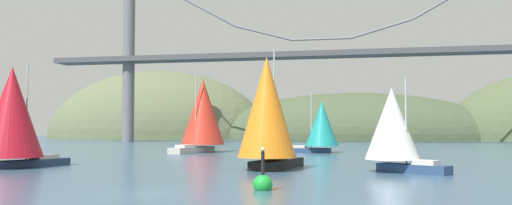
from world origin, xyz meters
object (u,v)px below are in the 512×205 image
sailboat_scarlet_sail (202,113)px  channel_buoy (263,183)px  sailboat_orange_sail (268,111)px  sailboat_teal_sail (321,125)px  sailboat_white_mainsail (393,126)px  sailboat_crimson_sail (13,114)px

sailboat_scarlet_sail → channel_buoy: bearing=-68.2°
sailboat_orange_sail → sailboat_teal_sail: bearing=87.9°
sailboat_teal_sail → sailboat_white_mainsail: sailboat_teal_sail is taller
sailboat_white_mainsail → channel_buoy: size_ratio=2.78×
sailboat_crimson_sail → channel_buoy: size_ratio=3.48×
sailboat_crimson_sail → sailboat_white_mainsail: sailboat_crimson_sail is taller
sailboat_scarlet_sail → sailboat_teal_sail: bearing=6.3°
sailboat_crimson_sail → sailboat_scarlet_sail: bearing=78.1°
sailboat_orange_sail → sailboat_scarlet_sail: bearing=116.8°
sailboat_scarlet_sail → sailboat_orange_sail: bearing=-63.2°
sailboat_teal_sail → channel_buoy: 46.28m
sailboat_teal_sail → sailboat_scarlet_sail: size_ratio=0.77×
sailboat_crimson_sail → sailboat_teal_sail: size_ratio=1.11×
sailboat_white_mainsail → sailboat_teal_sail: bearing=105.5°
sailboat_crimson_sail → sailboat_white_mainsail: size_ratio=1.25×
sailboat_white_mainsail → channel_buoy: bearing=-117.4°
sailboat_crimson_sail → sailboat_white_mainsail: bearing=4.4°
channel_buoy → sailboat_orange_sail: bearing=100.0°
sailboat_orange_sail → sailboat_scarlet_sail: 33.87m
sailboat_teal_sail → sailboat_scarlet_sail: bearing=-173.7°
sailboat_white_mainsail → sailboat_crimson_sail: bearing=-175.6°
sailboat_white_mainsail → channel_buoy: (-7.49, -14.46, -3.22)m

